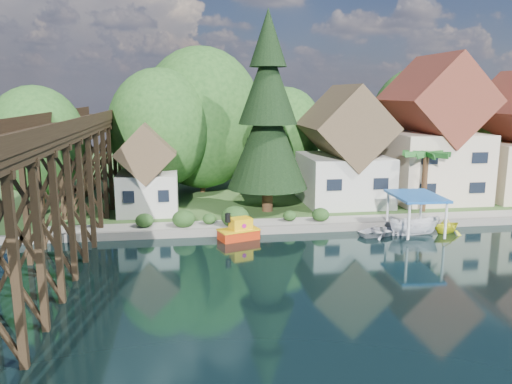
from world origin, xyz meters
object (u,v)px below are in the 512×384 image
Objects in this scene: shed at (148,175)px; boat_white_a at (381,230)px; trestle_bridge at (60,176)px; house_left at (344,154)px; tugboat at (239,231)px; boat_yellow at (447,224)px; palm_tree at (426,156)px; boat_canopy at (415,218)px; house_center at (433,139)px; conifer at (268,117)px.

shed is 2.15× the size of boat_white_a.
trestle_bridge is 4.01× the size of house_left.
boat_yellow is (16.29, -0.55, 0.08)m from tugboat.
shed is 10.85m from tugboat.
palm_tree is at bearing 12.40° from trestle_bridge.
shed is 1.55× the size of boat_canopy.
house_left is 9.10m from house_center.
conifer is at bearing -169.92° from house_center.
house_left is 14.91m from tugboat.
shed is 24.93m from boat_yellow.
trestle_bridge is 8.70× the size of boat_canopy.
shed is at bearing 61.81° from trestle_bridge.
tugboat is 0.91× the size of boat_white_a.
boat_white_a is (18.02, -7.96, -3.45)m from shed.
shed is at bearing -175.76° from house_center.
tugboat is at bearing -47.03° from shed.
boat_canopy is (2.52, -9.94, -3.78)m from house_left.
conifer reaches higher than boat_white_a.
house_center is 17.10m from conifer.
boat_canopy is at bearing -22.35° from shed.
house_left is 8.83m from conifer.
boat_white_a is (0.02, -9.46, -4.76)m from house_left.
trestle_bridge is 7.88× the size of palm_tree.
tugboat is at bearing -116.15° from conifer.
palm_tree is 7.58m from boat_canopy.
boat_white_a is (7.70, -6.99, -8.37)m from conifer.
boat_yellow is at bearing 6.06° from boat_canopy.
house_left is 3.02× the size of boat_white_a.
palm_tree is 1.54× the size of boat_white_a.
shed is at bearing 48.89° from boat_yellow.
house_center is 1.77× the size of shed.
shed reaches higher than boat_canopy.
palm_tree reaches higher than boat_white_a.
house_left is 1.97× the size of palm_tree.
tugboat is at bearing 69.80° from boat_white_a.
house_left is 0.79× the size of house_center.
palm_tree is 18.08m from tugboat.
palm_tree is 6.99m from boat_yellow.
trestle_bridge is 2.58× the size of conifer.
house_center reaches higher than boat_yellow.
conifer is 14.12m from palm_tree.
house_center reaches higher than house_left.
tugboat is (-19.93, -9.59, -5.78)m from house_center.
boat_white_a is (23.02, 1.37, -4.97)m from trestle_bridge.
conifer reaches higher than house_left.
conifer is at bearing 39.28° from boat_yellow.
palm_tree is 1.69× the size of tugboat.
conifer is 3.37× the size of boat_canopy.
palm_tree reaches higher than boat_yellow.
boat_white_a is 1.34× the size of boat_yellow.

